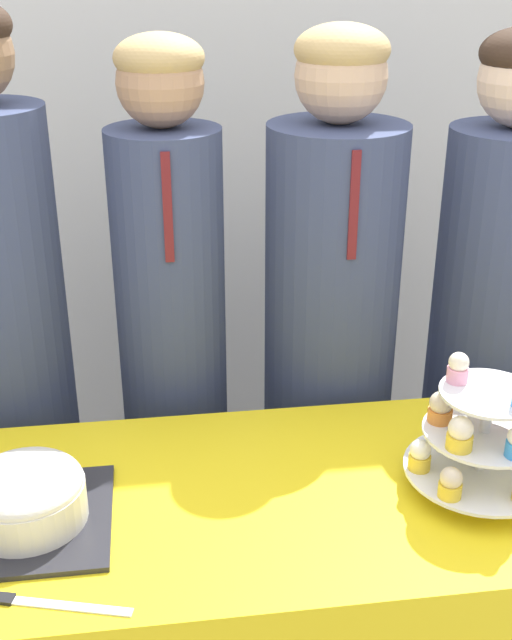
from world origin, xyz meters
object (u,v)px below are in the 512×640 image
Objects in this scene: round_cake at (26,497)px; student_0 at (11,384)px; cake_knife at (19,601)px; student_1 at (175,381)px; student_2 at (328,376)px; cupcake_stand at (484,436)px; student_3 at (486,365)px.

student_0 is (-0.10, 0.51, -0.06)m from round_cake.
cake_knife is 0.17× the size of student_1.
student_1 is at bearing -180.00° from student_2.
round_cake is at bearing -140.69° from student_2.
cake_knife is 0.80m from cupcake_stand.
cake_knife is 0.93m from student_2.
student_2 is (0.73, 0.00, -0.04)m from student_0.
student_1 is 0.99× the size of student_2.
student_0 is (-0.11, 0.69, -0.01)m from cake_knife.
round_cake is 0.53m from student_0.
cupcake_stand is 0.74m from student_1.
student_2 reaches higher than student_3.
student_1 reaches higher than round_cake.
student_2 is at bearing 63.75° from cake_knife.
student_1 is at bearing 62.79° from round_cake.
round_cake is at bearing 107.19° from cake_knife.
round_cake is 1.08× the size of cake_knife.
student_0 reaches higher than cake_knife.
cupcake_stand is (0.78, -0.00, 0.05)m from round_cake.
cupcake_stand is 0.59m from student_3.
student_3 reaches higher than cake_knife.
cupcake_stand is 0.18× the size of student_1.
cake_knife is 0.17× the size of student_3.
cupcake_stand is at bearing -44.83° from student_1.
student_2 is (0.62, 0.69, -0.05)m from cake_knife.
student_2 is (-0.16, 0.52, -0.15)m from cupcake_stand.
student_1 is at bearing 135.17° from cupcake_stand.
cake_knife is at bearing -131.87° from student_2.
student_0 is 1.04× the size of student_1.
student_3 is at bearing -0.00° from student_0.
student_1 reaches higher than cupcake_stand.
cake_knife is at bearing -167.16° from cupcake_stand.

